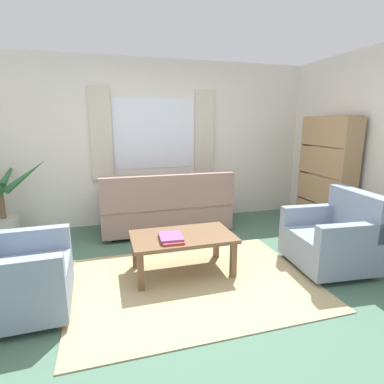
{
  "coord_description": "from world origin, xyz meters",
  "views": [
    {
      "loc": [
        -0.82,
        -2.77,
        1.63
      ],
      "look_at": [
        0.19,
        0.7,
        0.81
      ],
      "focal_mm": 28.66,
      "sensor_mm": 36.0,
      "label": 1
    }
  ],
  "objects": [
    {
      "name": "couch",
      "position": [
        0.05,
        1.62,
        0.37
      ],
      "size": [
        1.9,
        0.82,
        0.92
      ],
      "rotation": [
        0.0,
        0.0,
        3.14
      ],
      "color": "gray",
      "rests_on": "ground_plane"
    },
    {
      "name": "book_stack_on_table",
      "position": [
        -0.2,
        0.16,
        0.46
      ],
      "size": [
        0.25,
        0.34,
        0.05
      ],
      "color": "#B23833",
      "rests_on": "coffee_table"
    },
    {
      "name": "armchair_left",
      "position": [
        -1.64,
        -0.05,
        0.35
      ],
      "size": [
        0.85,
        0.86,
        0.88
      ],
      "rotation": [
        0.0,
        0.0,
        1.6
      ],
      "color": "gray",
      "rests_on": "ground_plane"
    },
    {
      "name": "potted_plant",
      "position": [
        -2.18,
        1.79,
        0.47
      ],
      "size": [
        1.22,
        1.32,
        1.17
      ],
      "color": "#B7B2A8",
      "rests_on": "ground_plane"
    },
    {
      "name": "wall_back",
      "position": [
        0.0,
        2.26,
        1.3
      ],
      "size": [
        5.32,
        0.12,
        2.6
      ],
      "primitive_type": "cube",
      "color": "silver",
      "rests_on": "ground_plane"
    },
    {
      "name": "armchair_right",
      "position": [
        1.64,
        -0.09,
        0.35
      ],
      "size": [
        0.89,
        0.91,
        0.88
      ],
      "rotation": [
        0.0,
        0.0,
        -1.66
      ],
      "color": "gray",
      "rests_on": "ground_plane"
    },
    {
      "name": "window_with_curtains",
      "position": [
        0.0,
        2.18,
        1.45
      ],
      "size": [
        1.98,
        0.07,
        1.4
      ],
      "color": "white"
    },
    {
      "name": "coffee_table",
      "position": [
        -0.05,
        0.26,
        0.38
      ],
      "size": [
        1.1,
        0.64,
        0.44
      ],
      "color": "brown",
      "rests_on": "ground_plane"
    },
    {
      "name": "ground_plane",
      "position": [
        0.0,
        0.0,
        0.0
      ],
      "size": [
        6.24,
        6.24,
        0.0
      ],
      "primitive_type": "plane",
      "color": "#476B56"
    },
    {
      "name": "bookshelf",
      "position": [
        2.35,
        1.01,
        0.9
      ],
      "size": [
        0.3,
        0.94,
        1.72
      ],
      "rotation": [
        0.0,
        0.0,
        1.57
      ],
      "color": "#A87F56",
      "rests_on": "ground_plane"
    },
    {
      "name": "area_rug",
      "position": [
        0.0,
        0.0,
        0.01
      ],
      "size": [
        2.44,
        1.79,
        0.01
      ],
      "primitive_type": "cube",
      "color": "tan",
      "rests_on": "ground_plane"
    }
  ]
}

